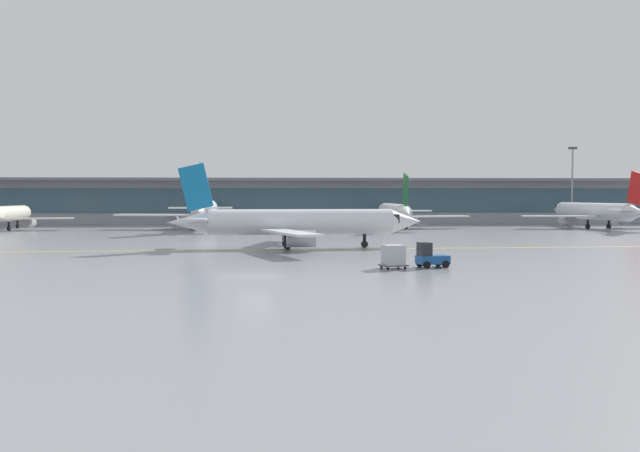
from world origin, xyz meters
The scene contains 11 objects.
ground_plane centered at (0.00, 0.00, 0.00)m, with size 400.00×400.00×0.00m, color gray.
taxiway_centreline_stripe centered at (4.18, 24.19, 0.00)m, with size 110.00×0.36×0.01m, color yellow.
terminal_concourse centered at (0.00, 93.60, 4.92)m, with size 183.62×11.00×9.60m.
gate_airplane_0 centered at (-46.51, 67.89, 2.70)m, with size 25.28×27.08×9.00m.
gate_airplane_1 centered at (-11.83, 70.69, 3.39)m, with size 31.66×34.10×11.29m.
gate_airplane_2 centered at (22.23, 70.75, 2.92)m, with size 27.36×29.33×9.74m.
gate_airplane_3 centered at (58.68, 68.93, 3.02)m, with size 28.17×30.45×10.08m.
taxiing_regional_jet centered at (3.80, 26.17, 2.88)m, with size 29.02×26.96×9.61m.
baggage_tug centered at (14.34, 5.11, 0.89)m, with size 2.84×2.09×2.10m.
cargo_dolly_lead centered at (11.13, 4.39, 1.05)m, with size 2.40×2.02×1.94m.
apron_light_mast_1 centered at (61.81, 85.51, 8.70)m, with size 1.80×0.36×16.00m.
Camera 1 is at (2.22, -49.42, 5.99)m, focal length 37.41 mm.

